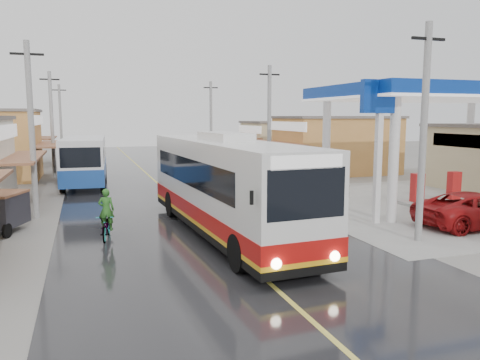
{
  "coord_description": "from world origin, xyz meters",
  "views": [
    {
      "loc": [
        -4.78,
        -14.12,
        4.66
      ],
      "look_at": [
        1.42,
        4.44,
        2.0
      ],
      "focal_mm": 35.0,
      "sensor_mm": 36.0,
      "label": 1
    }
  ],
  "objects": [
    {
      "name": "utility_poles_right",
      "position": [
        7.0,
        15.0,
        0.0
      ],
      "size": [
        1.6,
        36.0,
        8.0
      ],
      "primitive_type": null,
      "color": "gray",
      "rests_on": "ground"
    },
    {
      "name": "second_bus",
      "position": [
        -4.75,
        19.43,
        1.74
      ],
      "size": [
        3.16,
        9.86,
        3.23
      ],
      "rotation": [
        0.0,
        0.0,
        -0.05
      ],
      "color": "silver",
      "rests_on": "road"
    },
    {
      "name": "coach_bus",
      "position": [
        0.41,
        3.37,
        1.94
      ],
      "size": [
        3.6,
        13.05,
        4.03
      ],
      "rotation": [
        0.0,
        0.0,
        0.06
      ],
      "color": "silver",
      "rests_on": "road"
    },
    {
      "name": "jeepney",
      "position": [
        10.91,
        1.15,
        0.74
      ],
      "size": [
        5.38,
        2.51,
        1.49
      ],
      "primitive_type": "imported",
      "rotation": [
        0.0,
        0.0,
        1.56
      ],
      "color": "maroon",
      "rests_on": "ground"
    },
    {
      "name": "road",
      "position": [
        0.0,
        15.0,
        0.01
      ],
      "size": [
        12.0,
        90.0,
        0.02
      ],
      "primitive_type": "cube",
      "color": "black",
      "rests_on": "ground"
    },
    {
      "name": "cyclist",
      "position": [
        -4.09,
        4.03,
        0.65
      ],
      "size": [
        0.94,
        1.92,
        1.99
      ],
      "rotation": [
        0.0,
        0.0,
        -0.17
      ],
      "color": "black",
      "rests_on": "ground"
    },
    {
      "name": "centre_line",
      "position": [
        0.0,
        15.0,
        0.02
      ],
      "size": [
        0.15,
        90.0,
        0.01
      ],
      "primitive_type": "cube",
      "color": "#D8CC4C",
      "rests_on": "road"
    },
    {
      "name": "tricycle_near",
      "position": [
        -7.99,
        6.42,
        0.94
      ],
      "size": [
        2.02,
        2.48,
        1.64
      ],
      "rotation": [
        0.0,
        0.0,
        -0.37
      ],
      "color": "#26262D",
      "rests_on": "ground"
    },
    {
      "name": "shopfronts_right",
      "position": [
        15.0,
        12.0,
        0.0
      ],
      "size": [
        11.0,
        44.0,
        4.8
      ],
      "primitive_type": null,
      "color": "beige",
      "rests_on": "ground"
    },
    {
      "name": "ground",
      "position": [
        0.0,
        0.0,
        0.0
      ],
      "size": [
        120.0,
        120.0,
        0.0
      ],
      "primitive_type": "plane",
      "color": "slate",
      "rests_on": "ground"
    },
    {
      "name": "utility_poles_left",
      "position": [
        -7.0,
        16.0,
        0.0
      ],
      "size": [
        1.6,
        50.0,
        8.0
      ],
      "primitive_type": null,
      "color": "gray",
      "rests_on": "ground"
    }
  ]
}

